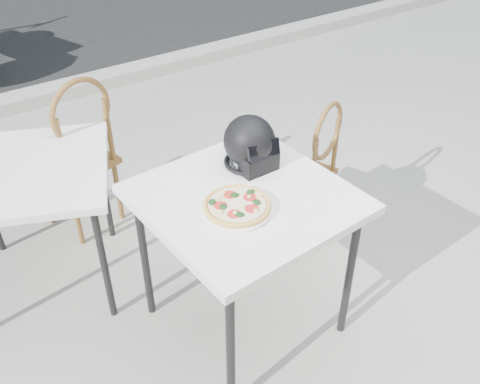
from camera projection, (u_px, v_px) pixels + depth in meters
ground at (301, 258)px, 3.25m from camera, size 80.00×80.00×0.00m
curb at (103, 80)px, 5.21m from camera, size 30.00×0.25×0.12m
cafe_table_main at (245, 208)px, 2.42m from camera, size 0.92×0.92×0.83m
plate at (237, 209)px, 2.28m from camera, size 0.38×0.38×0.02m
pizza at (237, 205)px, 2.27m from camera, size 0.31×0.31×0.04m
helmet at (250, 145)px, 2.52m from camera, size 0.25×0.26×0.25m
cafe_chair_main at (311, 162)px, 3.18m from camera, size 0.46×0.46×0.93m
cafe_table_side at (26, 180)px, 2.70m from camera, size 1.07×1.07×0.77m
cafe_chair_side at (79, 148)px, 3.17m from camera, size 0.50×0.50×1.06m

